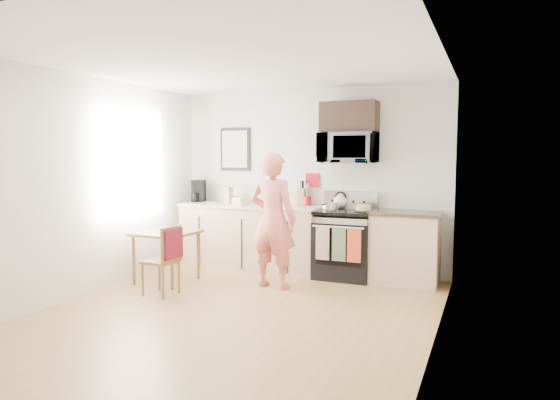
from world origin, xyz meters
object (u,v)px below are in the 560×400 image
at_px(dining_table, 166,237).
at_px(chair, 168,251).
at_px(microwave, 348,148).
at_px(cake, 364,208).
at_px(range, 345,246).
at_px(person, 273,220).

xyz_separation_m(dining_table, chair, (0.41, -0.53, -0.05)).
height_order(microwave, cake, microwave).
distance_m(range, person, 1.17).
distance_m(person, chair, 1.32).
height_order(dining_table, chair, chair).
distance_m(range, chair, 2.37).
relative_size(dining_table, chair, 0.86).
relative_size(range, cake, 4.69).
height_order(range, person, person).
bearing_deg(range, microwave, 90.06).
relative_size(microwave, chair, 0.91).
relative_size(microwave, person, 0.45).
bearing_deg(dining_table, cake, 24.80).
xyz_separation_m(microwave, dining_table, (-2.09, -1.25, -1.17)).
relative_size(person, chair, 2.04).
relative_size(range, person, 0.68).
xyz_separation_m(range, chair, (-1.68, -1.67, 0.10)).
distance_m(person, cake, 1.25).
bearing_deg(person, chair, 44.44).
bearing_deg(range, chair, -135.07).
relative_size(range, chair, 1.39).
relative_size(range, dining_table, 1.62).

